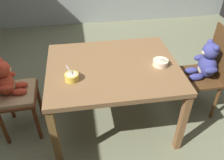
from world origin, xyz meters
TOP-DOWN VIEW (x-y plane):
  - ground_plane at (0.00, 0.00)m, footprint 5.20×5.20m
  - dining_table at (0.00, 0.00)m, footprint 1.17×0.94m
  - teddy_chair_near_right at (0.95, 0.06)m, footprint 0.39×0.41m
  - teddy_chair_near_left at (-0.94, 0.05)m, footprint 0.38×0.42m
  - porridge_bowl_yellow_near_left at (-0.36, -0.15)m, footprint 0.11×0.11m
  - porridge_bowl_cream_near_right at (0.42, -0.05)m, footprint 0.14×0.15m

SIDE VIEW (x-z plane):
  - ground_plane at x=0.00m, z-range -0.04..0.00m
  - teddy_chair_near_left at x=-0.94m, z-range 0.09..0.98m
  - teddy_chair_near_right at x=0.95m, z-range 0.09..1.02m
  - dining_table at x=0.00m, z-range 0.28..0.98m
  - porridge_bowl_cream_near_right at x=0.42m, z-range 0.67..0.79m
  - porridge_bowl_yellow_near_left at x=-0.36m, z-range 0.68..0.79m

